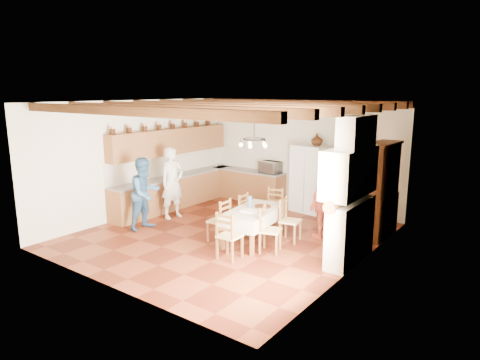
% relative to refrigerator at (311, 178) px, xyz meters
% --- Properties ---
extents(floor, '(6.00, 6.50, 0.02)m').
position_rel_refrigerator_xyz_m(floor, '(-0.55, -2.92, -0.92)').
color(floor, '#501B0D').
rests_on(floor, ground).
extents(ceiling, '(6.00, 6.50, 0.02)m').
position_rel_refrigerator_xyz_m(ceiling, '(-0.55, -2.92, 2.10)').
color(ceiling, white).
rests_on(ceiling, ground).
extents(wall_back, '(6.00, 0.02, 3.00)m').
position_rel_refrigerator_xyz_m(wall_back, '(-0.55, 0.34, 0.59)').
color(wall_back, '#EDE6CB').
rests_on(wall_back, ground).
extents(wall_front, '(6.00, 0.02, 3.00)m').
position_rel_refrigerator_xyz_m(wall_front, '(-0.55, -6.18, 0.59)').
color(wall_front, '#EDE6CB').
rests_on(wall_front, ground).
extents(wall_left, '(0.02, 6.50, 3.00)m').
position_rel_refrigerator_xyz_m(wall_left, '(-3.56, -2.92, 0.59)').
color(wall_left, '#EDE6CB').
rests_on(wall_left, ground).
extents(wall_right, '(0.02, 6.50, 3.00)m').
position_rel_refrigerator_xyz_m(wall_right, '(2.46, -2.92, 0.59)').
color(wall_right, '#EDE6CB').
rests_on(wall_right, ground).
extents(ceiling_beams, '(6.00, 6.30, 0.16)m').
position_rel_refrigerator_xyz_m(ceiling_beams, '(-0.55, -2.92, 2.00)').
color(ceiling_beams, '#341A0B').
rests_on(ceiling_beams, ground).
extents(lower_cabinets_left, '(0.60, 4.30, 0.86)m').
position_rel_refrigerator_xyz_m(lower_cabinets_left, '(-3.25, -1.87, -0.48)').
color(lower_cabinets_left, brown).
rests_on(lower_cabinets_left, ground).
extents(lower_cabinets_back, '(2.30, 0.60, 0.86)m').
position_rel_refrigerator_xyz_m(lower_cabinets_back, '(-2.10, 0.03, -0.48)').
color(lower_cabinets_back, brown).
rests_on(lower_cabinets_back, ground).
extents(countertop_left, '(0.62, 4.30, 0.04)m').
position_rel_refrigerator_xyz_m(countertop_left, '(-3.25, -1.87, -0.03)').
color(countertop_left, slate).
rests_on(countertop_left, lower_cabinets_left).
extents(countertop_back, '(2.34, 0.62, 0.04)m').
position_rel_refrigerator_xyz_m(countertop_back, '(-2.10, 0.03, -0.03)').
color(countertop_back, slate).
rests_on(countertop_back, lower_cabinets_back).
extents(backsplash_left, '(0.03, 4.30, 0.60)m').
position_rel_refrigerator_xyz_m(backsplash_left, '(-3.54, -1.87, 0.29)').
color(backsplash_left, white).
rests_on(backsplash_left, ground).
extents(backsplash_back, '(2.30, 0.03, 0.60)m').
position_rel_refrigerator_xyz_m(backsplash_back, '(-2.10, 0.32, 0.29)').
color(backsplash_back, white).
rests_on(backsplash_back, ground).
extents(upper_cabinets, '(0.35, 4.20, 0.70)m').
position_rel_refrigerator_xyz_m(upper_cabinets, '(-3.38, -1.87, 0.94)').
color(upper_cabinets, brown).
rests_on(upper_cabinets, ground).
extents(fireplace, '(0.56, 1.60, 2.80)m').
position_rel_refrigerator_xyz_m(fireplace, '(2.17, -2.72, 0.49)').
color(fireplace, beige).
rests_on(fireplace, ground).
extents(wall_picture, '(0.34, 0.03, 0.42)m').
position_rel_refrigerator_xyz_m(wall_picture, '(1.00, 0.31, 0.94)').
color(wall_picture, '#302017').
rests_on(wall_picture, ground).
extents(refrigerator, '(0.99, 0.84, 1.81)m').
position_rel_refrigerator_xyz_m(refrigerator, '(0.00, 0.00, 0.00)').
color(refrigerator, white).
rests_on(refrigerator, floor).
extents(hutch, '(0.55, 1.20, 2.14)m').
position_rel_refrigerator_xyz_m(hutch, '(2.20, -0.96, 0.16)').
color(hutch, '#35140B').
rests_on(hutch, floor).
extents(dining_table, '(1.07, 1.76, 0.73)m').
position_rel_refrigerator_xyz_m(dining_table, '(0.14, -2.93, -0.26)').
color(dining_table, beige).
rests_on(dining_table, floor).
extents(chandelier, '(0.47, 0.47, 0.03)m').
position_rel_refrigerator_xyz_m(chandelier, '(0.14, -2.93, 1.34)').
color(chandelier, black).
rests_on(chandelier, ground).
extents(chair_left_near, '(0.42, 0.44, 0.96)m').
position_rel_refrigerator_xyz_m(chair_left_near, '(-0.48, -3.35, -0.43)').
color(chair_left_near, brown).
rests_on(chair_left_near, floor).
extents(chair_left_far, '(0.44, 0.46, 0.96)m').
position_rel_refrigerator_xyz_m(chair_left_far, '(-0.50, -2.67, -0.43)').
color(chair_left_far, brown).
rests_on(chair_left_far, floor).
extents(chair_right_near, '(0.51, 0.53, 0.96)m').
position_rel_refrigerator_xyz_m(chair_right_near, '(0.77, -3.23, -0.43)').
color(chair_right_near, brown).
rests_on(chair_right_near, floor).
extents(chair_right_far, '(0.46, 0.48, 0.96)m').
position_rel_refrigerator_xyz_m(chair_right_far, '(0.77, -2.43, -0.43)').
color(chair_right_far, brown).
rests_on(chair_right_far, floor).
extents(chair_end_near, '(0.44, 0.42, 0.96)m').
position_rel_refrigerator_xyz_m(chair_end_near, '(0.31, -3.99, -0.43)').
color(chair_end_near, brown).
rests_on(chair_end_near, floor).
extents(chair_end_far, '(0.49, 0.47, 0.96)m').
position_rel_refrigerator_xyz_m(chair_end_far, '(-0.03, -1.87, -0.43)').
color(chair_end_far, brown).
rests_on(chair_end_far, floor).
extents(person_man, '(0.55, 0.74, 1.84)m').
position_rel_refrigerator_xyz_m(person_man, '(-2.56, -2.67, 0.01)').
color(person_man, silver).
rests_on(person_man, floor).
extents(person_woman_blue, '(0.66, 0.84, 1.72)m').
position_rel_refrigerator_xyz_m(person_woman_blue, '(-2.43, -3.70, -0.05)').
color(person_woman_blue, '#356492').
rests_on(person_woman_blue, floor).
extents(person_woman_red, '(0.47, 0.93, 1.52)m').
position_rel_refrigerator_xyz_m(person_woman_red, '(1.20, -1.77, -0.14)').
color(person_woman_red, '#C3482C').
rests_on(person_woman_red, floor).
extents(microwave, '(0.65, 0.48, 0.33)m').
position_rel_refrigerator_xyz_m(microwave, '(-1.33, 0.03, 0.16)').
color(microwave, silver).
rests_on(microwave, countertop_back).
extents(fridge_vase, '(0.31, 0.31, 0.31)m').
position_rel_refrigerator_xyz_m(fridge_vase, '(0.14, 0.00, 1.06)').
color(fridge_vase, '#35140B').
rests_on(fridge_vase, refrigerator).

